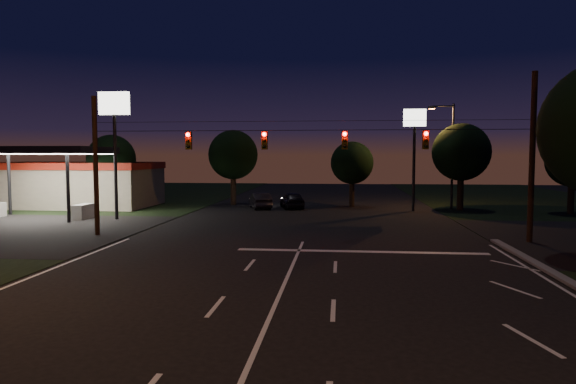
# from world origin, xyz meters

# --- Properties ---
(ground) EXTENTS (140.00, 140.00, 0.00)m
(ground) POSITION_xyz_m (0.00, 0.00, 0.00)
(ground) COLOR black
(ground) RESTS_ON ground
(stop_bar) EXTENTS (12.00, 0.50, 0.01)m
(stop_bar) POSITION_xyz_m (3.00, 11.50, 0.01)
(stop_bar) COLOR silver
(stop_bar) RESTS_ON ground
(utility_pole_right) EXTENTS (0.30, 0.30, 9.00)m
(utility_pole_right) POSITION_xyz_m (12.00, 15.00, 0.00)
(utility_pole_right) COLOR black
(utility_pole_right) RESTS_ON ground
(utility_pole_left) EXTENTS (0.28, 0.28, 8.00)m
(utility_pole_left) POSITION_xyz_m (-12.00, 15.00, 0.00)
(utility_pole_left) COLOR black
(utility_pole_left) RESTS_ON ground
(signal_span) EXTENTS (24.00, 0.40, 1.56)m
(signal_span) POSITION_xyz_m (-0.00, 14.96, 5.50)
(signal_span) COLOR black
(signal_span) RESTS_ON ground
(gas_station) EXTENTS (14.20, 16.10, 5.25)m
(gas_station) POSITION_xyz_m (-21.86, 30.39, 2.38)
(gas_station) COLOR gray
(gas_station) RESTS_ON ground
(pole_sign_left_near) EXTENTS (2.20, 0.30, 9.10)m
(pole_sign_left_near) POSITION_xyz_m (-14.00, 22.00, 6.98)
(pole_sign_left_near) COLOR black
(pole_sign_left_near) RESTS_ON ground
(pole_sign_right) EXTENTS (1.80, 0.30, 8.40)m
(pole_sign_right) POSITION_xyz_m (8.00, 30.00, 6.24)
(pole_sign_right) COLOR black
(pole_sign_right) RESTS_ON ground
(street_light_right_far) EXTENTS (2.20, 0.35, 9.00)m
(street_light_right_far) POSITION_xyz_m (11.24, 32.00, 5.24)
(street_light_right_far) COLOR black
(street_light_right_far) RESTS_ON ground
(tree_far_a) EXTENTS (4.20, 4.20, 6.42)m
(tree_far_a) POSITION_xyz_m (-17.98, 30.12, 4.26)
(tree_far_a) COLOR black
(tree_far_a) RESTS_ON ground
(tree_far_b) EXTENTS (4.60, 4.60, 6.98)m
(tree_far_b) POSITION_xyz_m (-7.98, 34.13, 4.61)
(tree_far_b) COLOR black
(tree_far_b) RESTS_ON ground
(tree_far_c) EXTENTS (3.80, 3.80, 5.86)m
(tree_far_c) POSITION_xyz_m (3.02, 33.10, 3.90)
(tree_far_c) COLOR black
(tree_far_c) RESTS_ON ground
(tree_far_d) EXTENTS (4.80, 4.80, 7.30)m
(tree_far_d) POSITION_xyz_m (12.02, 31.13, 4.83)
(tree_far_d) COLOR black
(tree_far_d) RESTS_ON ground
(tree_far_e) EXTENTS (4.00, 4.00, 6.18)m
(tree_far_e) POSITION_xyz_m (20.02, 29.11, 4.11)
(tree_far_e) COLOR black
(tree_far_e) RESTS_ON ground
(car_oncoming_a) EXTENTS (2.72, 4.54, 1.45)m
(car_oncoming_a) POSITION_xyz_m (-2.21, 31.35, 0.72)
(car_oncoming_a) COLOR black
(car_oncoming_a) RESTS_ON ground
(car_oncoming_b) EXTENTS (2.67, 4.37, 1.36)m
(car_oncoming_b) POSITION_xyz_m (-4.98, 30.94, 0.68)
(car_oncoming_b) COLOR black
(car_oncoming_b) RESTS_ON ground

